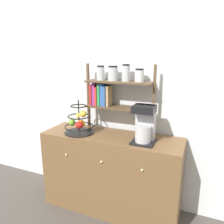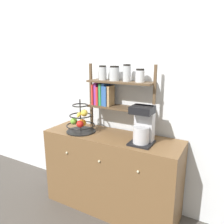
% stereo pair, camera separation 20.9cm
% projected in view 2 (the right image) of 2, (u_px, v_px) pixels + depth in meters
% --- Properties ---
extents(ground_plane, '(12.00, 12.00, 0.00)m').
position_uv_depth(ground_plane, '(100.00, 220.00, 2.17)').
color(ground_plane, '#47423D').
extents(wall_back, '(7.00, 0.05, 2.60)m').
position_uv_depth(wall_back, '(124.00, 84.00, 2.26)').
color(wall_back, silver).
rests_on(wall_back, ground_plane).
extents(sideboard, '(1.40, 0.46, 0.82)m').
position_uv_depth(sideboard, '(111.00, 173.00, 2.26)').
color(sideboard, brown).
rests_on(sideboard, ground_plane).
extents(coffee_maker, '(0.20, 0.21, 0.35)m').
position_uv_depth(coffee_maker, '(143.00, 125.00, 1.92)').
color(coffee_maker, black).
rests_on(coffee_maker, sideboard).
extents(fruit_stand, '(0.30, 0.30, 0.34)m').
position_uv_depth(fruit_stand, '(80.00, 122.00, 2.23)').
color(fruit_stand, black).
rests_on(fruit_stand, sideboard).
extents(shelf_hutch, '(0.72, 0.20, 0.69)m').
position_uv_depth(shelf_hutch, '(114.00, 89.00, 2.17)').
color(shelf_hutch, brown).
rests_on(shelf_hutch, sideboard).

